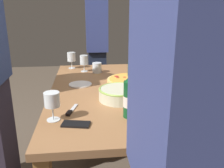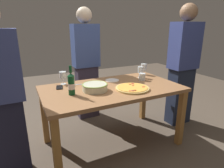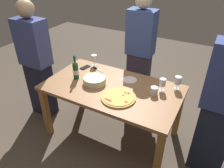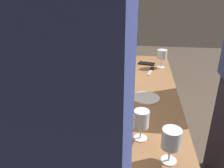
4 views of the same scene
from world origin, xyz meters
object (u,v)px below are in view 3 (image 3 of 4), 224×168
Objects in this scene: wine_bottle at (76,70)px; person_guest_left at (36,62)px; wine_glass_near_pizza at (163,82)px; cell_phone at (85,67)px; cup_amber at (154,91)px; wine_glass_far_left at (94,58)px; person_host at (140,52)px; dining_table at (112,93)px; pizza at (118,97)px; side_plate at (130,80)px; serving_bowl at (94,80)px; person_guest_right at (223,104)px; wine_glass_by_bottle at (178,81)px; pizza_knife at (97,69)px.

wine_bottle is 0.19× the size of person_guest_left.
wine_glass_near_pizza is 1.10m from cell_phone.
cup_amber is 1.62m from person_guest_left.
wine_glass_far_left is 0.09× the size of person_host.
wine_glass_near_pizza is at bearing 20.80° from dining_table.
person_host is at bearing 90.90° from dining_table.
side_plate is at bearing 97.62° from pizza.
cell_phone is at bearing 177.67° from wine_glass_near_pizza.
serving_bowl is 0.27m from wine_bottle.
pizza is 1.06m from person_host.
serving_bowl is 0.16× the size of person_guest_right.
person_host reaches higher than cell_phone.
side_plate is at bearing -170.87° from wine_glass_by_bottle.
cup_amber is 0.68m from person_guest_right.
serving_bowl is at bearing -163.07° from wine_glass_near_pizza.
dining_table is at bearing -12.09° from cell_phone.
person_guest_right is (0.68, -0.03, 0.09)m from cup_amber.
cup_amber is 0.64× the size of cell_phone.
wine_glass_far_left reaches higher than cell_phone.
serving_bowl is at bearing 160.30° from pizza.
wine_glass_by_bottle reaches higher than pizza_knife.
cup_amber reaches higher than pizza.
wine_bottle is at bearing -172.54° from cup_amber.
person_guest_left is (-1.12, -0.94, -0.03)m from person_host.
person_guest_left is 2.30m from person_guest_right.
wine_glass_by_bottle is 1.16m from wine_glass_far_left.
side_plate is at bearing -12.63° from wine_glass_far_left.
person_guest_right is at bearing -29.26° from wine_glass_by_bottle.
cell_phone is (-1.23, -0.08, -0.10)m from wine_glass_by_bottle.
side_plate is (0.12, 0.24, 0.10)m from dining_table.
person_host is 1.46m from person_guest_left.
pizza_knife is at bearing -33.42° from person_host.
person_guest_right reaches higher than wine_glass_by_bottle.
person_guest_right is at bearing 2.59° from dining_table.
person_host is at bearing -37.39° from person_guest_right.
side_plate is (0.60, -0.14, -0.10)m from wine_glass_far_left.
dining_table is 10.39× the size of wine_glass_near_pizza.
wine_bottle is 1.73× the size of side_plate.
pizza_knife is (0.10, 0.32, -0.11)m from wine_bottle.
person_guest_right is at bearing -9.93° from side_plate.
wine_glass_near_pizza is (0.76, 0.23, 0.06)m from serving_bowl.
wine_glass_far_left reaches higher than serving_bowl.
dining_table is 9.01× the size of side_plate.
pizza is 0.71m from wine_glass_by_bottle.
person_host is (0.21, 0.90, 0.07)m from serving_bowl.
person_host is at bearing 122.42° from cup_amber.
serving_bowl is 0.44m from side_plate.
side_plate reaches higher than dining_table.
person_host is 1.43m from person_guest_right.
person_guest_right is at bearing -0.49° from person_guest_left.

